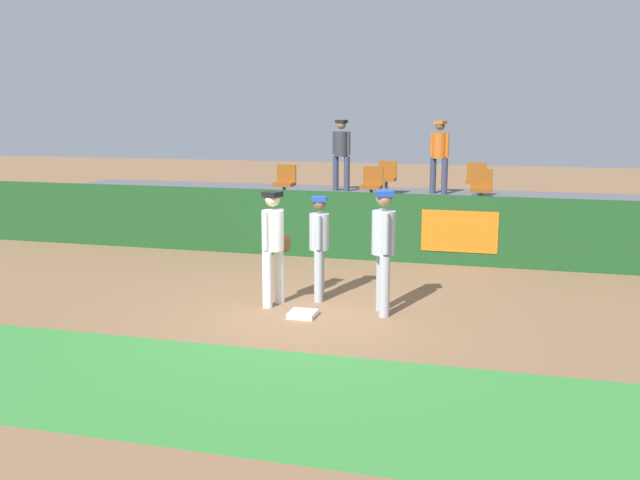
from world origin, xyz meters
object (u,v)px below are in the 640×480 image
Objects in this scene: first_base at (303,314)px; spectator_capped at (341,150)px; player_fielder_home at (274,240)px; seat_back_right at (476,178)px; player_runner_visitor at (383,243)px; seat_front_right at (481,186)px; spectator_hooded at (439,152)px; seat_front_center at (372,183)px; seat_front_left at (285,181)px; seat_back_center at (387,176)px; player_coach_visitor at (319,240)px.

spectator_capped is (-1.35, 8.09, 2.00)m from first_base.
player_fielder_home is 7.58m from seat_back_right.
seat_front_right is (1.20, 5.26, 0.34)m from player_runner_visitor.
spectator_hooded is at bearing -165.94° from spectator_capped.
seat_front_center is at bearing -180.00° from seat_front_right.
seat_front_left is 0.46× the size of spectator_hooded.
player_fielder_home is at bearing 99.07° from spectator_hooded.
seat_back_center is at bearing 46.28° from spectator_hooded.
player_runner_visitor is at bearing -98.13° from seat_back_right.
first_base is at bearing -89.64° from seat_back_center.
seat_back_center is 0.46× the size of spectator_hooded.
seat_back_center is 2.99m from seat_front_right.
first_base is at bearing -112.10° from seat_front_right.
spectator_capped reaches higher than seat_front_left.
player_runner_visitor is at bearing -102.91° from seat_front_right.
spectator_capped is at bearing 147.58° from seat_front_right.
spectator_hooded is (0.05, 7.60, 0.93)m from player_runner_visitor.
seat_front_center and seat_front_right have the same top height.
player_coach_visitor is at bearing -116.45° from seat_front_right.
player_coach_visitor is at bearing 148.12° from player_fielder_home.
seat_back_right is 2.85m from seat_front_center.
player_fielder_home is 0.80m from player_coach_visitor.
player_fielder_home is 2.18× the size of seat_front_left.
spectator_hooded reaches higher than player_coach_visitor.
seat_front_center is 2.72m from spectator_hooded.
player_runner_visitor is 1.04× the size of spectator_hooded.
first_base is 0.22× the size of player_fielder_home.
seat_front_center is 2.41m from seat_front_right.
spectator_capped reaches higher than seat_back_right.
player_fielder_home is 2.18× the size of seat_front_right.
first_base is 6.36m from seat_front_right.
spectator_hooded reaches higher than player_fielder_home.
seat_back_right is (2.16, 6.53, 0.45)m from player_coach_visitor.
seat_front_left is at bearing -166.08° from player_coach_visitor.
spectator_capped is (0.79, 2.34, 0.60)m from seat_front_left.
player_fielder_home is 6.04m from seat_front_right.
first_base is 1.39m from player_coach_visitor.
spectator_capped is at bearing -156.70° from player_fielder_home.
first_base is 1.30m from player_fielder_home.
first_base is at bearing 68.93° from player_fielder_home.
spectator_capped is (-3.49, 0.54, 0.59)m from seat_back_right.
seat_front_left is at bearing -180.00° from seat_front_center.
spectator_capped is (-1.28, 2.34, 0.60)m from seat_front_center.
spectator_capped is (-2.48, 7.60, 0.94)m from player_runner_visitor.
spectator_capped is at bearing -179.51° from player_coach_visitor.
seat_front_right is (2.96, 5.25, 0.38)m from player_fielder_home.
seat_back_center reaches higher than first_base.
seat_front_right is at bearing -83.78° from seat_back_right.
seat_back_center is at bearing 89.19° from seat_front_center.
player_fielder_home is 5.47m from seat_front_left.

